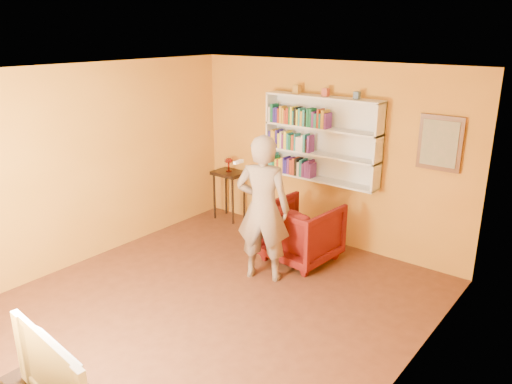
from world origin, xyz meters
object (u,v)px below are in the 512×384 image
at_px(bookshelf, 323,139).
at_px(person, 263,209).
at_px(armchair, 301,232).
at_px(television, 64,367).
at_px(ruby_lustre, 229,162).
at_px(console_table, 229,180).

bearing_deg(bookshelf, person, -88.72).
height_order(armchair, person, person).
bearing_deg(television, person, 106.32).
xyz_separation_m(bookshelf, ruby_lustre, (-1.69, -0.16, -0.59)).
height_order(console_table, television, television).
relative_size(bookshelf, person, 0.94).
bearing_deg(television, console_table, 122.89).
distance_m(person, television, 3.24).
relative_size(ruby_lustre, television, 0.22).
distance_m(bookshelf, console_table, 1.93).
bearing_deg(ruby_lustre, armchair, -17.52).
height_order(armchair, television, television).
bearing_deg(television, ruby_lustre, 122.89).
bearing_deg(console_table, person, -37.47).
bearing_deg(television, bookshelf, 103.30).
distance_m(bookshelf, ruby_lustre, 1.80).
height_order(console_table, armchair, armchair).
relative_size(bookshelf, armchair, 1.93).
relative_size(console_table, ruby_lustre, 3.59).
xyz_separation_m(console_table, ruby_lustre, (0.00, 0.00, 0.31)).
height_order(ruby_lustre, armchair, ruby_lustre).
height_order(console_table, person, person).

